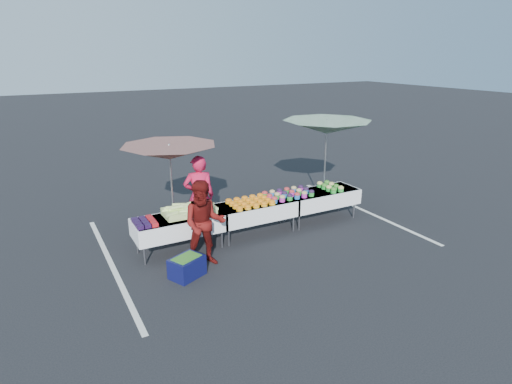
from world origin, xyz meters
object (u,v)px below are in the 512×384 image
umbrella_left (170,153)px  customer (204,224)px  table_right (321,197)px  table_left (179,224)px  vendor (199,196)px  table_center (256,210)px  storage_bin (187,266)px  umbrella_right (327,128)px

umbrella_left → customer: bearing=-86.7°
customer → table_right: bearing=34.6°
table_left → umbrella_left: size_ratio=0.88×
table_right → vendor: bearing=169.4°
table_center → storage_bin: bearing=-151.5°
customer → storage_bin: customer is taller
customer → umbrella_right: 4.56m
table_left → customer: 0.89m
vendor → storage_bin: vendor is taller
umbrella_left → vendor: bearing=-25.2°
table_left → vendor: vendor is taller
table_left → table_center: same height
table_left → vendor: 0.93m
table_right → storage_bin: size_ratio=2.57×
table_center → table_right: size_ratio=1.00×
table_right → storage_bin: 4.03m
umbrella_left → storage_bin: size_ratio=2.91×
customer → table_center: bearing=48.5°
table_right → customer: size_ratio=1.10×
customer → storage_bin: bearing=-128.0°
table_left → vendor: size_ratio=1.01×
table_center → umbrella_left: (-1.66, 0.80, 1.32)m
customer → umbrella_right: bearing=42.6°
table_right → umbrella_right: (0.70, 0.80, 1.53)m
table_left → table_center: bearing=0.0°
table_right → customer: customer is taller
table_right → customer: bearing=-166.3°
umbrella_left → storage_bin: (-0.39, -1.91, -1.71)m
table_right → table_center: bearing=180.0°
table_center → vendor: bearing=154.0°
vendor → table_left: bearing=55.5°
table_left → table_center: (1.80, 0.00, 0.00)m
vendor → customer: size_ratio=1.08×
vendor → customer: vendor is taller
vendor → umbrella_left: umbrella_left is taller
table_right → umbrella_right: size_ratio=0.66×
umbrella_left → table_left: bearing=-99.8°
table_left → storage_bin: (-0.25, -1.11, -0.38)m
table_center → vendor: size_ratio=1.01×
table_center → table_right: bearing=0.0°
customer → umbrella_right: (4.07, 1.62, 1.26)m
table_right → umbrella_right: umbrella_right is taller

